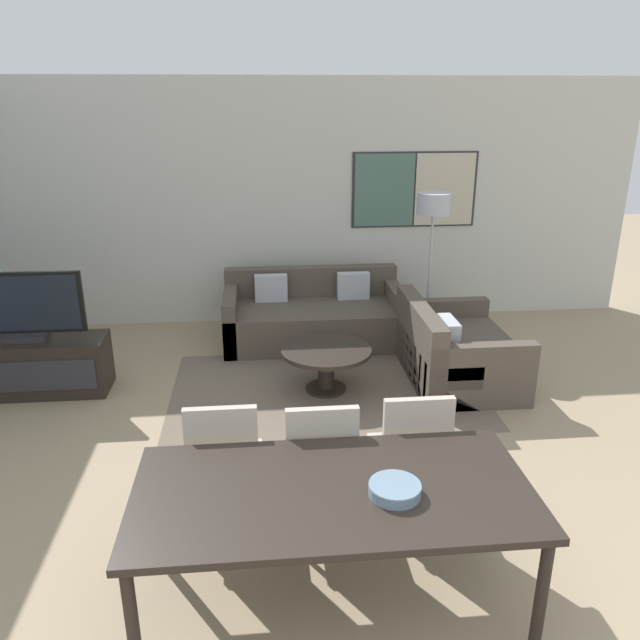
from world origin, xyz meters
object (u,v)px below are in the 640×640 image
dining_chair_left (224,459)px  dining_chair_right (412,448)px  sofa_side (451,353)px  sofa_main (314,317)px  coffee_table (326,359)px  fruit_bowl (395,489)px  television (21,307)px  dining_chair_centre (320,459)px  dining_table (333,499)px  tv_console (32,366)px  floor_lamp (433,216)px

dining_chair_left → dining_chair_right: same height
sofa_side → sofa_main: bearing=46.3°
coffee_table → fruit_bowl: fruit_bowl is taller
coffee_table → fruit_bowl: bearing=-89.0°
television → sofa_side: 3.95m
dining_chair_left → fruit_bowl: 1.22m
dining_chair_centre → television: bearing=138.0°
sofa_main → television: bearing=-158.1°
dining_table → sofa_main: bearing=86.4°
dining_chair_left → dining_chair_right: 1.16m
dining_chair_left → television: bearing=131.1°
fruit_bowl → tv_console: bearing=133.0°
sofa_main → sofa_side: size_ratio=1.42×
television → floor_lamp: (3.93, 0.90, 0.58)m
television → coffee_table: television is taller
coffee_table → sofa_side: bearing=6.6°
dining_table → dining_chair_left: dining_chair_left is taller
dining_chair_centre → fruit_bowl: size_ratio=3.56×
television → dining_table: bearing=-49.4°
television → sofa_main: size_ratio=0.55×
dining_table → floor_lamp: 4.09m
sofa_side → fruit_bowl: (-1.18, -2.84, 0.53)m
television → dining_chair_centre: (2.44, -2.20, -0.32)m
fruit_bowl → dining_chair_right: bearing=70.1°
television → dining_table: (2.44, -2.84, -0.14)m
dining_chair_centre → floor_lamp: (1.49, 3.10, 0.89)m
dining_chair_left → floor_lamp: bearing=55.7°
coffee_table → dining_chair_left: bearing=-113.5°
dining_table → coffee_table: bearing=84.6°
coffee_table → floor_lamp: (1.24, 1.13, 1.09)m
sofa_side → dining_chair_right: (-0.89, -2.04, 0.25)m
television → sofa_side: television is taller
television → sofa_side: (3.91, -0.09, -0.57)m
coffee_table → dining_table: (-0.25, -2.62, 0.38)m
dining_chair_left → dining_chair_centre: size_ratio=1.00×
sofa_main → coffee_table: bearing=-90.0°
television → sofa_side: size_ratio=0.78×
dining_chair_left → tv_console: bearing=131.1°
dining_chair_right → floor_lamp: bearing=73.3°
dining_chair_centre → fruit_bowl: bearing=-68.2°
coffee_table → dining_chair_centre: 1.99m
tv_console → dining_chair_right: size_ratio=1.47×
tv_console → dining_chair_centre: bearing=-42.0°
television → dining_chair_left: bearing=-48.9°
sofa_main → sofa_side: same height
dining_chair_left → fruit_bowl: size_ratio=3.56×
coffee_table → dining_chair_centre: dining_chair_centre is taller
tv_console → dining_chair_centre: size_ratio=1.47×
fruit_bowl → floor_lamp: (1.20, 3.83, 0.61)m
tv_console → floor_lamp: floor_lamp is taller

